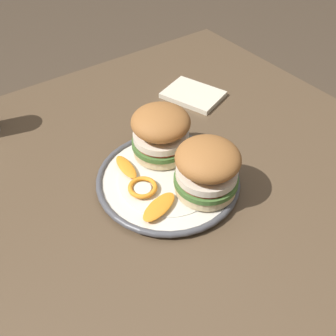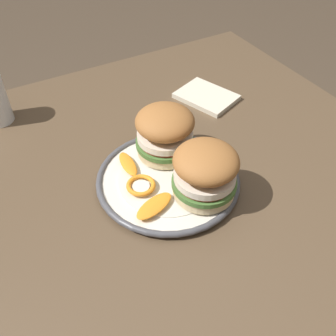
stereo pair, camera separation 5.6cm
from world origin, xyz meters
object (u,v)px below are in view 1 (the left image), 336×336
(dinner_plate, at_px, (168,180))
(sandwich_half_right, at_px, (206,168))
(dining_table, at_px, (177,243))
(sandwich_half_left, at_px, (161,132))

(dinner_plate, relative_size, sandwich_half_right, 2.08)
(dinner_plate, xyz_separation_m, sandwich_half_right, (-0.06, -0.04, 0.06))
(dinner_plate, bearing_deg, sandwich_half_right, -149.27)
(dining_table, bearing_deg, sandwich_half_left, -22.61)
(dining_table, relative_size, dinner_plate, 4.05)
(sandwich_half_left, distance_m, sandwich_half_right, 0.13)
(dinner_plate, height_order, sandwich_half_left, sandwich_half_left)
(dinner_plate, distance_m, sandwich_half_right, 0.09)
(dining_table, height_order, sandwich_half_left, sandwich_half_left)
(dining_table, height_order, dinner_plate, dinner_plate)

